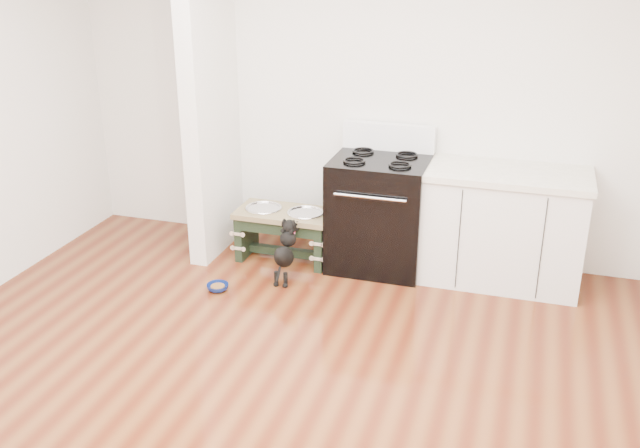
{
  "coord_description": "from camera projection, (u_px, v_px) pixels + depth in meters",
  "views": [
    {
      "loc": [
        1.39,
        -3.13,
        2.57
      ],
      "look_at": [
        -0.11,
        1.69,
        0.5
      ],
      "focal_mm": 40.0,
      "sensor_mm": 36.0,
      "label": 1
    }
  ],
  "objects": [
    {
      "name": "ground",
      "position": [
        251.0,
        412.0,
        4.12
      ],
      "size": [
        5.0,
        5.0,
        0.0
      ],
      "primitive_type": "plane",
      "color": "#4E1D0D",
      "rests_on": "ground"
    },
    {
      "name": "room_shell",
      "position": [
        239.0,
        141.0,
        3.51
      ],
      "size": [
        5.0,
        5.0,
        5.0
      ],
      "color": "silver",
      "rests_on": "ground"
    },
    {
      "name": "partition_wall",
      "position": [
        210.0,
        95.0,
        5.79
      ],
      "size": [
        0.15,
        0.8,
        2.7
      ],
      "primitive_type": "cube",
      "color": "silver",
      "rests_on": "ground"
    },
    {
      "name": "oven_range",
      "position": [
        379.0,
        211.0,
        5.78
      ],
      "size": [
        0.76,
        0.69,
        1.14
      ],
      "color": "black",
      "rests_on": "ground"
    },
    {
      "name": "cabinet_run",
      "position": [
        503.0,
        227.0,
        5.54
      ],
      "size": [
        1.24,
        0.64,
        0.91
      ],
      "color": "silver",
      "rests_on": "ground"
    },
    {
      "name": "dog_feeder",
      "position": [
        284.0,
        225.0,
        5.95
      ],
      "size": [
        0.79,
        0.42,
        0.45
      ],
      "color": "black",
      "rests_on": "ground"
    },
    {
      "name": "puppy",
      "position": [
        286.0,
        249.0,
        5.6
      ],
      "size": [
        0.14,
        0.41,
        0.48
      ],
      "color": "black",
      "rests_on": "ground"
    },
    {
      "name": "floor_bowl",
      "position": [
        218.0,
        287.0,
        5.52
      ],
      "size": [
        0.22,
        0.22,
        0.05
      ],
      "rotation": [
        0.0,
        0.0,
        0.32
      ],
      "color": "navy",
      "rests_on": "ground"
    }
  ]
}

